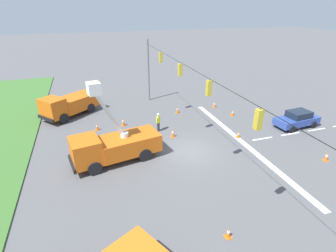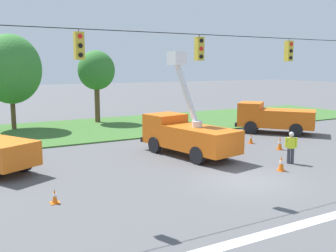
% 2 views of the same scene
% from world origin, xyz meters
% --- Properties ---
extents(ground_plane, '(200.00, 200.00, 0.00)m').
position_xyz_m(ground_plane, '(0.00, 0.00, 0.00)').
color(ground_plane, '#565659').
extents(lane_markings, '(17.60, 15.25, 0.01)m').
position_xyz_m(lane_markings, '(0.00, -6.39, 0.00)').
color(lane_markings, silver).
rests_on(lane_markings, ground).
extents(signal_gantry, '(26.20, 0.33, 7.20)m').
position_xyz_m(signal_gantry, '(-0.02, -0.00, 4.58)').
color(signal_gantry, slate).
rests_on(signal_gantry, ground).
extents(utility_truck_bucket_lift, '(3.46, 6.88, 6.17)m').
position_xyz_m(utility_truck_bucket_lift, '(0.40, 5.85, 1.35)').
color(utility_truck_bucket_lift, orange).
rests_on(utility_truck_bucket_lift, ground).
extents(utility_truck_support_near, '(5.62, 6.15, 2.38)m').
position_xyz_m(utility_truck_support_near, '(10.70, 9.15, 1.24)').
color(utility_truck_support_near, orange).
rests_on(utility_truck_support_near, ground).
extents(sedan_blue, '(2.19, 4.43, 1.56)m').
position_xyz_m(sedan_blue, '(1.19, -11.52, 0.79)').
color(sedan_blue, '#2D4799').
rests_on(sedan_blue, ground).
extents(road_worker, '(0.53, 0.45, 1.77)m').
position_xyz_m(road_worker, '(4.31, 1.33, 1.00)').
color(road_worker, '#383842').
rests_on(road_worker, ground).
extents(traffic_cone_foreground_left, '(0.36, 0.36, 0.59)m').
position_xyz_m(traffic_cone_foreground_left, '(-8.53, 1.32, 0.28)').
color(traffic_cone_foreground_left, orange).
rests_on(traffic_cone_foreground_left, ground).
extents(traffic_cone_foreground_right, '(0.36, 0.36, 0.68)m').
position_xyz_m(traffic_cone_foreground_right, '(5.40, -7.10, 0.33)').
color(traffic_cone_foreground_right, orange).
rests_on(traffic_cone_foreground_right, ground).
extents(traffic_cone_mid_left, '(0.36, 0.36, 0.82)m').
position_xyz_m(traffic_cone_mid_left, '(6.45, 4.23, 0.41)').
color(traffic_cone_mid_left, orange).
rests_on(traffic_cone_mid_left, ground).
extents(traffic_cone_mid_right, '(0.36, 0.36, 0.75)m').
position_xyz_m(traffic_cone_mid_right, '(8.18, -6.39, 0.37)').
color(traffic_cone_mid_right, orange).
rests_on(traffic_cone_mid_right, ground).
extents(traffic_cone_near_bucket, '(0.36, 0.36, 0.71)m').
position_xyz_m(traffic_cone_near_bucket, '(6.23, 6.72, 0.35)').
color(traffic_cone_near_bucket, orange).
rests_on(traffic_cone_near_bucket, ground).
extents(traffic_cone_lane_edge_a, '(0.36, 0.36, 0.80)m').
position_xyz_m(traffic_cone_lane_edge_a, '(2.73, 0.45, 0.40)').
color(traffic_cone_lane_edge_a, orange).
rests_on(traffic_cone_lane_edge_a, ground).
extents(traffic_cone_lane_edge_b, '(0.36, 0.36, 0.74)m').
position_xyz_m(traffic_cone_lane_edge_b, '(-4.45, -9.28, 0.36)').
color(traffic_cone_lane_edge_b, orange).
rests_on(traffic_cone_lane_edge_b, ground).
extents(traffic_cone_far_left, '(0.36, 0.36, 0.63)m').
position_xyz_m(traffic_cone_far_left, '(0.89, -5.04, 0.30)').
color(traffic_cone_far_left, orange).
rests_on(traffic_cone_far_left, ground).
extents(traffic_cone_far_right, '(0.36, 0.36, 0.75)m').
position_xyz_m(traffic_cone_far_right, '(7.91, -1.84, 0.37)').
color(traffic_cone_far_right, orange).
rests_on(traffic_cone_far_right, ground).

